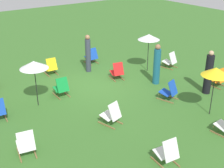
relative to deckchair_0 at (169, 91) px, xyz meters
The scene contains 17 objects.
ground_plane 3.32m from the deckchair_0, 60.39° to the right, with size 40.00×40.00×0.00m, color #386B28.
deckchair_0 is the anchor object (origin of this frame).
deckchair_1 4.06m from the deckchair_0, 43.89° to the left, with size 0.55×0.80×0.83m.
deckchair_2 4.39m from the deckchair_0, 39.85° to the right, with size 0.51×0.78×0.83m.
deckchair_3 6.00m from the deckchair_0, ahead, with size 0.61×0.83×0.83m.
deckchair_4 3.66m from the deckchair_0, 136.05° to the right, with size 0.64×0.85×0.83m.
deckchair_5 2.95m from the deckchair_0, 81.29° to the right, with size 0.63×0.84×0.83m.
deckchair_7 5.90m from the deckchair_0, 62.81° to the right, with size 0.51×0.78×0.83m.
deckchair_8 5.44m from the deckchair_0, 87.23° to the right, with size 0.52×0.79×0.83m.
deckchair_11 2.72m from the deckchair_0, behind, with size 0.53×0.79×0.83m.
deckchair_13 2.97m from the deckchair_0, ahead, with size 0.66×0.86×0.83m.
umbrella_0 3.48m from the deckchair_0, 115.92° to the right, with size 1.05×1.05×1.86m.
umbrella_1 5.35m from the deckchair_0, 29.98° to the right, with size 1.06×1.06×1.82m.
umbrella_2 2.20m from the deckchair_0, 102.24° to the left, with size 0.99×0.99×1.84m.
person_0 4.68m from the deckchair_0, 77.39° to the right, with size 0.32×0.32×1.85m.
person_1 1.73m from the deckchair_0, 114.70° to the right, with size 0.41×0.41×1.83m.
person_2 1.87m from the deckchair_0, 164.88° to the left, with size 0.39×0.39×1.86m.
Camera 1 is at (6.58, 10.44, 5.57)m, focal length 48.59 mm.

